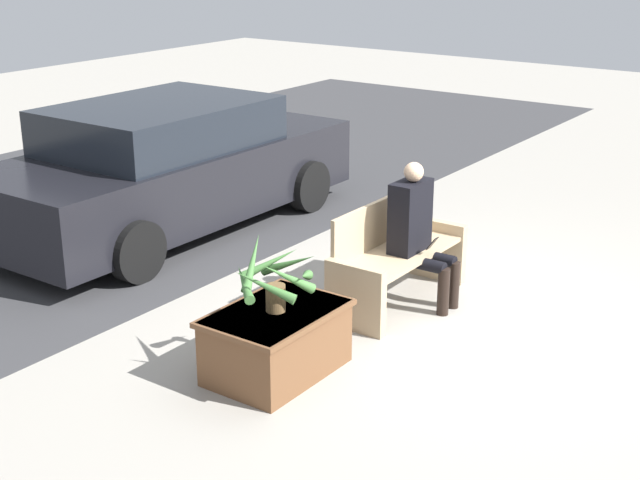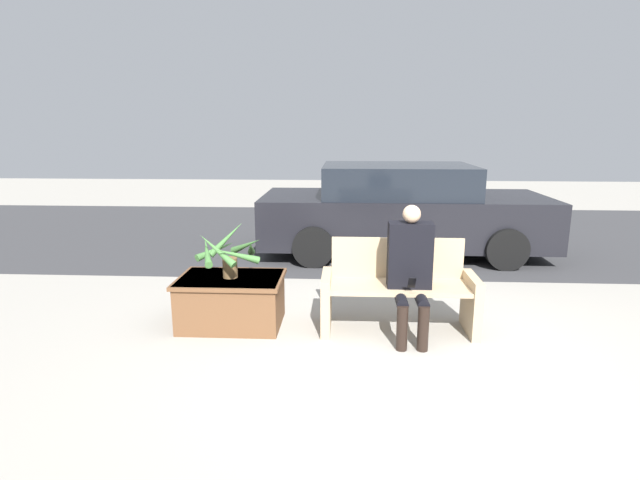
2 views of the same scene
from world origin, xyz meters
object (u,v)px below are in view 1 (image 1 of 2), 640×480
(bench, at_px, (394,258))
(parked_car, at_px, (168,167))
(potted_plant, at_px, (274,278))
(planter_box, at_px, (276,340))
(person_seated, at_px, (417,227))

(bench, height_order, parked_car, parked_car)
(potted_plant, bearing_deg, parked_car, 56.45)
(bench, bearing_deg, planter_box, 179.81)
(planter_box, distance_m, parked_car, 3.76)
(bench, relative_size, potted_plant, 2.18)
(person_seated, height_order, planter_box, person_seated)
(potted_plant, distance_m, parked_car, 3.73)
(bench, height_order, potted_plant, potted_plant)
(planter_box, distance_m, potted_plant, 0.50)
(person_seated, xyz_separation_m, parked_car, (0.26, 3.29, -0.01))
(bench, xyz_separation_m, parked_car, (0.35, 3.12, 0.29))
(potted_plant, bearing_deg, planter_box, -46.20)
(person_seated, bearing_deg, bench, 117.70)
(bench, bearing_deg, potted_plant, 179.54)
(bench, xyz_separation_m, potted_plant, (-1.71, 0.01, 0.36))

